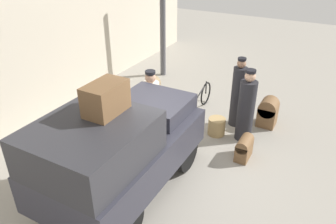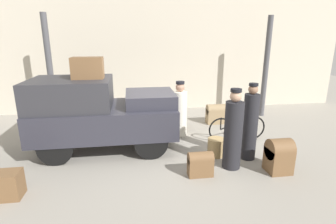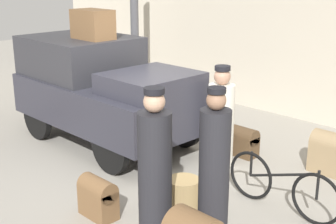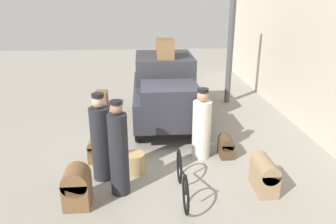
# 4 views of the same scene
# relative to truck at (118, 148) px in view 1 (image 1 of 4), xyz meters

# --- Properties ---
(ground_plane) EXTENTS (30.00, 30.00, 0.00)m
(ground_plane) POSITION_rel_truck_xyz_m (1.57, -0.27, -1.03)
(ground_plane) COLOR gray
(station_building_facade) EXTENTS (16.00, 0.15, 4.50)m
(station_building_facade) POSITION_rel_truck_xyz_m (1.57, 3.80, 1.22)
(station_building_facade) COLOR beige
(station_building_facade) RESTS_ON ground
(canopy_pillar_right) EXTENTS (0.19, 0.19, 3.59)m
(canopy_pillar_right) POSITION_rel_truck_xyz_m (5.69, 2.28, 0.77)
(canopy_pillar_right) COLOR #4C4C51
(canopy_pillar_right) RESTS_ON ground
(truck) EXTENTS (3.55, 1.81, 1.87)m
(truck) POSITION_rel_truck_xyz_m (0.00, 0.00, 0.00)
(truck) COLOR black
(truck) RESTS_ON ground
(bicycle) EXTENTS (1.67, 0.04, 0.73)m
(bicycle) POSITION_rel_truck_xyz_m (3.77, 0.03, -0.67)
(bicycle) COLOR black
(bicycle) RESTS_ON ground
(wicker_basket) EXTENTS (0.43, 0.43, 0.44)m
(wicker_basket) POSITION_rel_truck_xyz_m (2.86, -0.87, -0.81)
(wicker_basket) COLOR tan
(wicker_basket) RESTS_ON ground
(conductor_in_dark_uniform) EXTENTS (0.35, 0.35, 1.85)m
(conductor_in_dark_uniform) POSITION_rel_truck_xyz_m (3.57, -1.12, -0.17)
(conductor_in_dark_uniform) COLOR #232328
(conductor_in_dark_uniform) RESTS_ON ground
(porter_carrying_trunk) EXTENTS (0.40, 0.40, 1.81)m
(porter_carrying_trunk) POSITION_rel_truck_xyz_m (3.00, -1.51, -0.20)
(porter_carrying_trunk) COLOR #232328
(porter_carrying_trunk) RESTS_ON ground
(porter_lifting_near_truck) EXTENTS (0.42, 0.42, 1.64)m
(porter_lifting_near_truck) POSITION_rel_truck_xyz_m (2.23, 0.66, -0.29)
(porter_lifting_near_truck) COLOR silver
(porter_lifting_near_truck) RESTS_ON ground
(trunk_umber_medium) EXTENTS (0.46, 0.29, 0.51)m
(trunk_umber_medium) POSITION_rel_truck_xyz_m (2.28, 1.24, -0.77)
(trunk_umber_medium) COLOR #4C3823
(trunk_umber_medium) RESTS_ON ground
(suitcase_black_upright) EXTENTS (0.49, 0.46, 0.76)m
(suitcase_black_upright) POSITION_rel_truck_xyz_m (3.93, -1.86, -0.63)
(suitcase_black_upright) COLOR brown
(suitcase_black_upright) RESTS_ON ground
(trunk_large_brown) EXTENTS (0.71, 0.36, 0.67)m
(trunk_large_brown) POSITION_rel_truck_xyz_m (3.71, 1.62, -0.68)
(trunk_large_brown) COLOR #937A56
(trunk_large_brown) RESTS_ON ground
(suitcase_small_leather) EXTENTS (0.52, 0.28, 0.54)m
(suitcase_small_leather) POSITION_rel_truck_xyz_m (2.21, -1.77, -0.75)
(suitcase_small_leather) COLOR brown
(suitcase_small_leather) RESTS_ON ground
(trunk_on_truck_roof) EXTENTS (0.74, 0.47, 0.52)m
(trunk_on_truck_roof) POSITION_rel_truck_xyz_m (-0.20, 0.00, 1.10)
(trunk_on_truck_roof) COLOR brown
(trunk_on_truck_roof) RESTS_ON truck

